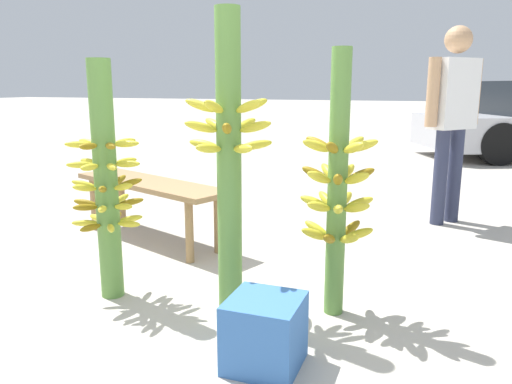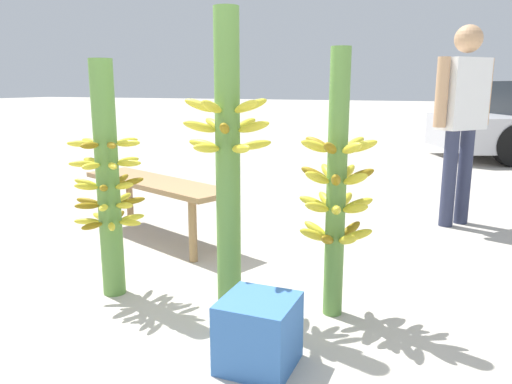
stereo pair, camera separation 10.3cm
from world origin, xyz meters
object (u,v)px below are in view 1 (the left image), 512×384
at_px(banana_stalk_left, 106,183).
at_px(vendor_person, 453,108).
at_px(market_bench, 150,190).
at_px(banana_stalk_center, 229,161).
at_px(banana_stalk_right, 337,188).
at_px(produce_crate, 265,333).

height_order(banana_stalk_left, vendor_person, vendor_person).
relative_size(vendor_person, market_bench, 1.11).
bearing_deg(banana_stalk_center, market_bench, 138.69).
bearing_deg(market_bench, banana_stalk_left, -49.31).
bearing_deg(market_bench, banana_stalk_right, -4.39).
distance_m(banana_stalk_left, produce_crate, 1.31).
distance_m(banana_stalk_center, vendor_person, 2.64).
bearing_deg(banana_stalk_right, vendor_person, 75.07).
distance_m(banana_stalk_right, market_bench, 1.87).
height_order(banana_stalk_center, vendor_person, vendor_person).
bearing_deg(banana_stalk_center, vendor_person, 64.43).
relative_size(banana_stalk_center, banana_stalk_right, 1.14).
xyz_separation_m(banana_stalk_right, vendor_person, (0.59, 2.20, 0.33)).
relative_size(banana_stalk_left, market_bench, 0.89).
distance_m(vendor_person, produce_crate, 3.08).
bearing_deg(banana_stalk_right, produce_crate, -105.74).
distance_m(banana_stalk_left, banana_stalk_center, 0.77).
xyz_separation_m(banana_stalk_left, banana_stalk_center, (0.75, 0.06, 0.16)).
bearing_deg(produce_crate, market_bench, 135.57).
bearing_deg(vendor_person, banana_stalk_right, -155.26).
height_order(vendor_person, produce_crate, vendor_person).
bearing_deg(produce_crate, banana_stalk_left, 159.56).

